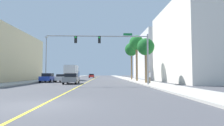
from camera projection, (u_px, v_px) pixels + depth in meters
name	position (u px, v px, depth m)	size (l,w,h in m)	color
ground	(93.00, 79.00, 50.67)	(192.00, 192.00, 0.00)	#47474C
sidewalk_left	(57.00, 79.00, 50.26)	(3.50, 168.00, 0.15)	#9E9B93
sidewalk_right	(128.00, 79.00, 51.09)	(3.50, 168.00, 0.15)	#B2ADA3
lane_marking_center	(93.00, 79.00, 50.67)	(0.16, 144.00, 0.01)	yellow
building_right_near	(200.00, 44.00, 31.54)	(11.51, 17.73, 12.98)	silver
building_right_far	(165.00, 57.00, 55.64)	(15.19, 23.08, 12.72)	silver
traffic_signal_mast	(115.00, 46.00, 22.75)	(12.45, 0.36, 6.33)	gray
street_lamp	(46.00, 56.00, 36.38)	(0.56, 0.28, 8.63)	gray
palm_near	(146.00, 48.00, 27.48)	(2.54, 2.54, 6.59)	brown
palm_mid	(137.00, 44.00, 35.39)	(2.78, 2.78, 8.64)	brown
palm_far	(131.00, 50.00, 43.19)	(3.08, 3.08, 8.54)	brown
car_gray	(71.00, 78.00, 27.06)	(2.03, 4.62, 1.52)	slate
car_red	(92.00, 76.00, 63.54)	(1.88, 3.93, 1.41)	red
car_silver	(63.00, 78.00, 32.74)	(1.92, 4.44, 1.39)	#BCBCC1
car_blue	(48.00, 78.00, 31.59)	(1.81, 3.91, 1.55)	#1E389E
delivery_truck	(72.00, 73.00, 40.98)	(2.48, 7.10, 3.27)	#194799
pedestrian	(149.00, 77.00, 26.12)	(0.38, 0.38, 1.69)	#726651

